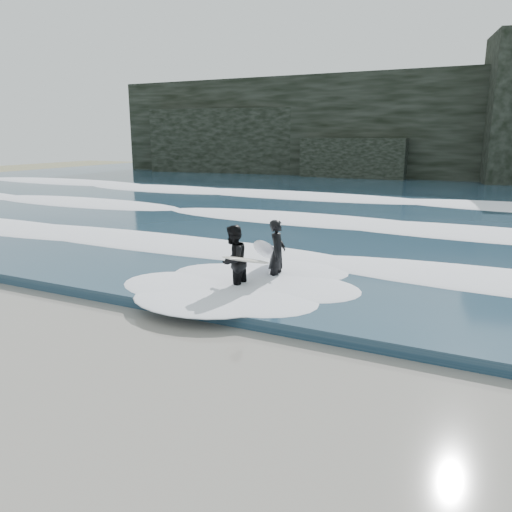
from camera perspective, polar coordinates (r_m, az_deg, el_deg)
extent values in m
plane|color=olive|center=(9.13, -11.19, -14.47)|extent=(120.00, 120.00, 0.00)
cube|color=#1F394D|center=(35.92, 18.09, 6.39)|extent=(90.00, 52.00, 0.30)
cube|color=black|center=(52.57, 21.32, 13.54)|extent=(70.00, 9.00, 10.00)
ellipsoid|color=white|center=(16.58, 7.82, 0.04)|extent=(60.00, 3.20, 0.20)
ellipsoid|color=white|center=(23.20, 13.35, 3.73)|extent=(60.00, 4.00, 0.24)
ellipsoid|color=white|center=(31.95, 17.05, 6.19)|extent=(60.00, 4.80, 0.30)
imported|color=black|center=(14.34, 2.45, 0.33)|extent=(0.56, 0.76, 1.93)
ellipsoid|color=white|center=(14.53, 1.09, 0.68)|extent=(1.17, 2.20, 1.12)
imported|color=black|center=(13.38, -2.63, -0.59)|extent=(0.74, 0.95, 1.96)
ellipsoid|color=silver|center=(13.17, -1.03, -0.48)|extent=(0.83, 2.13, 0.68)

